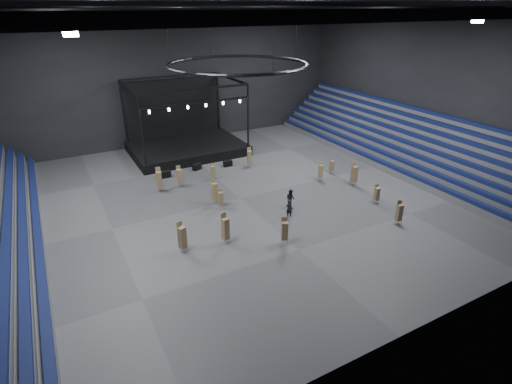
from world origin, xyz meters
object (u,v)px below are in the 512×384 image
flight_case_right (228,163)px  chair_stack_1 (179,176)px  chair_stack_7 (332,165)px  chair_stack_11 (182,237)px  chair_stack_2 (399,212)px  chair_stack_12 (284,230)px  chair_stack_3 (213,171)px  crew_member (290,198)px  chair_stack_5 (214,191)px  chair_stack_10 (321,171)px  chair_stack_13 (221,198)px  chair_stack_4 (377,194)px  chair_stack_6 (249,157)px  chair_stack_8 (225,228)px  flight_case_left (165,174)px  stage (185,141)px  chair_stack_9 (159,179)px  flight_case_mid (197,167)px  man_center (289,208)px  chair_stack_0 (354,174)px

flight_case_right → chair_stack_1: chair_stack_1 is taller
chair_stack_7 → chair_stack_11: size_ratio=0.69×
chair_stack_2 → chair_stack_12: bearing=179.8°
chair_stack_1 → chair_stack_7: size_ratio=1.27×
chair_stack_3 → chair_stack_11: bearing=-129.0°
chair_stack_2 → crew_member: 9.85m
chair_stack_1 → chair_stack_5: size_ratio=0.89×
crew_member → chair_stack_11: bearing=96.5°
chair_stack_10 → chair_stack_13: (-12.33, -0.81, -0.07)m
chair_stack_4 → chair_stack_6: chair_stack_6 is taller
chair_stack_3 → chair_stack_8: (-4.28, -12.78, 0.44)m
flight_case_left → chair_stack_11: (-3.21, -15.23, 1.00)m
chair_stack_5 → chair_stack_8: 7.27m
stage → chair_stack_9: size_ratio=5.33×
chair_stack_3 → flight_case_mid: bearing=93.1°
chair_stack_4 → man_center: chair_stack_4 is taller
chair_stack_5 → man_center: bearing=-62.1°
chair_stack_4 → chair_stack_8: chair_stack_8 is taller
flight_case_mid → chair_stack_5: size_ratio=0.41×
chair_stack_8 → chair_stack_13: chair_stack_8 is taller
chair_stack_4 → chair_stack_11: (-19.42, 0.93, 0.33)m
stage → chair_stack_7: size_ratio=7.56×
chair_stack_8 → chair_stack_10: 15.91m
flight_case_mid → chair_stack_13: chair_stack_13 is taller
flight_case_right → chair_stack_4: size_ratio=0.53×
chair_stack_0 → chair_stack_5: bearing=154.5°
chair_stack_1 → chair_stack_9: 2.22m
flight_case_right → crew_member: 12.66m
chair_stack_2 → chair_stack_7: size_ratio=1.24×
chair_stack_1 → chair_stack_11: chair_stack_11 is taller
chair_stack_4 → man_center: bearing=176.2°
chair_stack_2 → chair_stack_9: 23.63m
flight_case_left → chair_stack_1: 3.33m
chair_stack_6 → chair_stack_2: bearing=-57.9°
chair_stack_13 → man_center: chair_stack_13 is taller
chair_stack_3 → chair_stack_13: size_ratio=0.87×
chair_stack_2 → crew_member: size_ratio=1.21×
flight_case_left → chair_stack_12: chair_stack_12 is taller
flight_case_mid → chair_stack_13: size_ratio=0.53×
chair_stack_1 → chair_stack_12: 15.32m
flight_case_mid → chair_stack_4: size_ratio=0.54×
flight_case_left → crew_member: 15.35m
chair_stack_13 → chair_stack_3: bearing=81.2°
chair_stack_7 → chair_stack_8: bearing=-172.8°
chair_stack_4 → chair_stack_5: 15.79m
chair_stack_5 → chair_stack_1: bearing=93.8°
chair_stack_7 → chair_stack_11: bearing=-177.7°
chair_stack_8 → chair_stack_13: (2.15, 5.79, -0.32)m
chair_stack_3 → chair_stack_5: 6.23m
stage → flight_case_right: bearing=-71.0°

